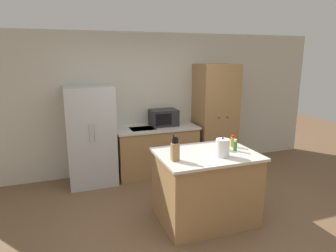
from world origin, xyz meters
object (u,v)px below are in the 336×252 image
spice_bottle_tall_dark (221,143)px  spice_bottle_green_herb (223,145)px  pantry_cabinet (215,116)px  spice_bottle_amber_oil (233,141)px  kettle (223,148)px  spice_bottle_short_red (235,146)px  knife_block (175,151)px  refrigerator (91,136)px  microwave (164,118)px

spice_bottle_tall_dark → spice_bottle_green_herb: 0.09m
spice_bottle_tall_dark → spice_bottle_green_herb: size_ratio=1.16×
pantry_cabinet → spice_bottle_amber_oil: bearing=-110.8°
spice_bottle_tall_dark → spice_bottle_green_herb: bearing=-98.7°
spice_bottle_green_herb → kettle: size_ratio=0.59×
pantry_cabinet → spice_bottle_tall_dark: bearing=-116.2°
pantry_cabinet → kettle: size_ratio=8.18×
pantry_cabinet → spice_bottle_short_red: size_ratio=12.55×
pantry_cabinet → knife_block: pantry_cabinet is taller
refrigerator → spice_bottle_green_herb: size_ratio=11.61×
microwave → knife_block: size_ratio=1.56×
spice_bottle_amber_oil → kettle: size_ratio=0.67×
refrigerator → kettle: bearing=-54.0°
spice_bottle_tall_dark → kettle: 0.34m
kettle → knife_block: bearing=174.7°
refrigerator → pantry_cabinet: (2.40, 0.02, 0.17)m
pantry_cabinet → knife_block: size_ratio=6.29×
spice_bottle_amber_oil → refrigerator: bearing=136.9°
kettle → spice_bottle_green_herb: bearing=58.0°
pantry_cabinet → spice_bottle_tall_dark: size_ratio=11.98×
spice_bottle_short_red → knife_block: bearing=-175.1°
refrigerator → spice_bottle_tall_dark: (1.57, -1.65, 0.18)m
pantry_cabinet → spice_bottle_tall_dark: pantry_cabinet is taller
refrigerator → spice_bottle_short_red: refrigerator is taller
pantry_cabinet → spice_bottle_short_red: pantry_cabinet is taller
microwave → pantry_cabinet: bearing=-5.8°
spice_bottle_short_red → kettle: (-0.27, -0.13, 0.04)m
pantry_cabinet → spice_bottle_green_herb: pantry_cabinet is taller
refrigerator → microwave: 1.38m
spice_bottle_short_red → kettle: bearing=-153.8°
microwave → spice_bottle_tall_dark: microwave is taller
knife_block → spice_bottle_tall_dark: knife_block is taller
spice_bottle_tall_dark → spice_bottle_short_red: spice_bottle_tall_dark is taller
spice_bottle_tall_dark → refrigerator: bearing=133.6°
spice_bottle_green_herb → kettle: 0.26m
microwave → knife_block: knife_block is taller
spice_bottle_green_herb → refrigerator: bearing=131.8°
knife_block → kettle: size_ratio=1.30×
refrigerator → spice_bottle_green_herb: (1.56, -1.74, 0.17)m
kettle → spice_bottle_short_red: bearing=26.2°
kettle → microwave: bearing=91.6°
microwave → spice_bottle_green_herb: bearing=-84.1°
knife_block → spice_bottle_amber_oil: 0.99m
spice_bottle_tall_dark → spice_bottle_short_red: (0.12, -0.17, -0.00)m
refrigerator → spice_bottle_amber_oil: refrigerator is taller
refrigerator → spice_bottle_tall_dark: size_ratio=10.02×
knife_block → spice_bottle_short_red: 0.89m
pantry_cabinet → spice_bottle_green_herb: 1.95m
spice_bottle_green_herb → spice_bottle_tall_dark: bearing=81.3°
microwave → spice_bottle_green_herb: size_ratio=3.44×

